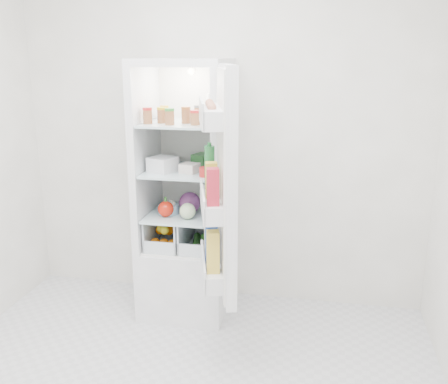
% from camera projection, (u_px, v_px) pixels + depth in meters
% --- Properties ---
extents(room_walls, '(3.02, 3.02, 2.61)m').
position_uv_depth(room_walls, '(151.00, 111.00, 2.14)').
color(room_walls, beige).
rests_on(room_walls, ground).
extents(refrigerator, '(0.60, 0.60, 1.80)m').
position_uv_depth(refrigerator, '(188.00, 221.00, 3.60)').
color(refrigerator, silver).
rests_on(refrigerator, ground).
extents(shelf_low, '(0.49, 0.53, 0.01)m').
position_uv_depth(shelf_low, '(185.00, 214.00, 3.52)').
color(shelf_low, silver).
rests_on(shelf_low, refrigerator).
extents(shelf_mid, '(0.49, 0.53, 0.02)m').
position_uv_depth(shelf_mid, '(184.00, 171.00, 3.44)').
color(shelf_mid, silver).
rests_on(shelf_mid, refrigerator).
extents(shelf_top, '(0.49, 0.53, 0.02)m').
position_uv_depth(shelf_top, '(183.00, 123.00, 3.35)').
color(shelf_top, silver).
rests_on(shelf_top, refrigerator).
extents(crisper_left, '(0.23, 0.46, 0.22)m').
position_uv_depth(crisper_left, '(169.00, 230.00, 3.58)').
color(crisper_left, silver).
rests_on(crisper_left, refrigerator).
extents(crisper_right, '(0.23, 0.46, 0.22)m').
position_uv_depth(crisper_right, '(202.00, 232.00, 3.53)').
color(crisper_right, silver).
rests_on(crisper_right, refrigerator).
extents(condiment_jars, '(0.46, 0.34, 0.08)m').
position_uv_depth(condiment_jars, '(179.00, 116.00, 3.29)').
color(condiment_jars, '#B21919').
rests_on(condiment_jars, shelf_top).
extents(squeeze_bottle, '(0.05, 0.05, 0.18)m').
position_uv_depth(squeeze_bottle, '(211.00, 107.00, 3.39)').
color(squeeze_bottle, white).
rests_on(squeeze_bottle, shelf_top).
extents(tub_white, '(0.20, 0.20, 0.10)m').
position_uv_depth(tub_white, '(162.00, 165.00, 3.36)').
color(tub_white, silver).
rests_on(tub_white, shelf_mid).
extents(tub_cream, '(0.13, 0.13, 0.06)m').
position_uv_depth(tub_cream, '(190.00, 168.00, 3.34)').
color(tub_cream, silver).
rests_on(tub_cream, shelf_mid).
extents(tin_red, '(0.09, 0.09, 0.06)m').
position_uv_depth(tin_red, '(206.00, 172.00, 3.24)').
color(tin_red, red).
rests_on(tin_red, shelf_mid).
extents(foil_tray, '(0.18, 0.16, 0.04)m').
position_uv_depth(foil_tray, '(170.00, 161.00, 3.64)').
color(foil_tray, silver).
rests_on(foil_tray, shelf_mid).
extents(tub_green, '(0.14, 0.17, 0.08)m').
position_uv_depth(tub_green, '(202.00, 159.00, 3.58)').
color(tub_green, '#3F8C42').
rests_on(tub_green, shelf_mid).
extents(red_cabbage, '(0.15, 0.15, 0.15)m').
position_uv_depth(red_cabbage, '(190.00, 203.00, 3.49)').
color(red_cabbage, '#4B1A4E').
rests_on(red_cabbage, shelf_low).
extents(bell_pepper, '(0.11, 0.11, 0.11)m').
position_uv_depth(bell_pepper, '(166.00, 209.00, 3.42)').
color(bell_pepper, red).
rests_on(bell_pepper, shelf_low).
extents(mushroom_bowl, '(0.16, 0.16, 0.07)m').
position_uv_depth(mushroom_bowl, '(169.00, 209.00, 3.48)').
color(mushroom_bowl, '#90BCD6').
rests_on(mushroom_bowl, shelf_low).
extents(salad_bag, '(0.11, 0.11, 0.11)m').
position_uv_depth(salad_bag, '(188.00, 211.00, 3.37)').
color(salad_bag, beige).
rests_on(salad_bag, shelf_low).
extents(citrus_pile, '(0.20, 0.24, 0.16)m').
position_uv_depth(citrus_pile, '(165.00, 235.00, 3.53)').
color(citrus_pile, orange).
rests_on(citrus_pile, refrigerator).
extents(veg_pile, '(0.16, 0.30, 0.10)m').
position_uv_depth(veg_pile, '(203.00, 238.00, 3.54)').
color(veg_pile, '#26511B').
rests_on(veg_pile, refrigerator).
extents(fridge_door, '(0.32, 0.59, 1.30)m').
position_uv_depth(fridge_door, '(222.00, 188.00, 2.82)').
color(fridge_door, silver).
rests_on(fridge_door, refrigerator).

